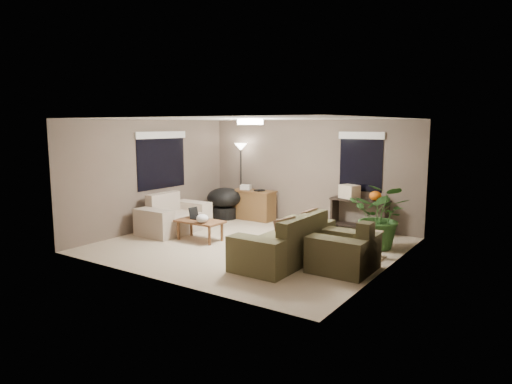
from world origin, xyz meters
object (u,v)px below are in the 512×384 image
Objects in this scene: armchair at (344,253)px; papasan_chair at (225,201)px; houseplant at (381,223)px; main_sofa at (287,245)px; coffee_table at (200,223)px; floor_lamp at (241,156)px; loveseat at (173,218)px; desk at (254,205)px; console_table at (359,213)px; cat_scratching_post at (375,247)px.

armchair is 1.05× the size of papasan_chair.
main_sofa is at bearing -122.26° from houseplant.
armchair is 1.67m from houseplant.
floor_lamp is (-0.75, 2.50, 1.24)m from coffee_table.
loveseat is 2.24m from desk.
cat_scratching_post is at bearing -60.48° from console_table.
cat_scratching_post is (0.19, 0.96, -0.08)m from armchair.
houseplant is at bearing -14.08° from floor_lamp.
loveseat is at bearing 165.45° from coffee_table.
papasan_chair is at bearing -155.44° from desk.
floor_lamp is 4.77m from cat_scratching_post.
armchair is at bearing -101.17° from cat_scratching_post.
cat_scratching_post is (4.41, -1.27, -0.25)m from papasan_chair.
desk is 1.15× the size of papasan_chair.
loveseat is 2.60m from floor_lamp.
desk reaches higher than cat_scratching_post.
cat_scratching_post is (4.49, 0.51, -0.08)m from loveseat.
console_table is at bearing 119.52° from cat_scratching_post.
coffee_table is (-2.24, 0.26, 0.06)m from main_sofa.
papasan_chair reaches higher than cat_scratching_post.
houseplant is (3.33, 1.47, 0.14)m from coffee_table.
coffee_table is 0.91× the size of desk.
floor_lamp is at bearing 137.31° from main_sofa.
papasan_chair is at bearing 87.43° from loveseat.
coffee_table is 3.56m from cat_scratching_post.
papasan_chair is at bearing 152.14° from armchair.
papasan_chair is 0.50× the size of floor_lamp.
desk is (-3.54, 2.55, 0.08)m from armchair.
console_table is at bearing 85.01° from main_sofa.
cat_scratching_post is (3.48, 0.78, -0.14)m from coffee_table.
armchair is 0.98m from cat_scratching_post.
houseplant is at bearing -51.16° from console_table.
desk is at bearing 69.89° from loveseat.
papasan_chair reaches higher than console_table.
armchair reaches higher than cat_scratching_post.
console_table is at bearing 106.48° from armchair.
console_table reaches higher than coffee_table.
floor_lamp reaches higher than main_sofa.
loveseat is at bearing -147.10° from console_table.
loveseat reaches higher than papasan_chair.
console_table is (2.73, 0.17, 0.06)m from desk.
loveseat is 3.20× the size of cat_scratching_post.
main_sofa and armchair have the same top height.
floor_lamp is (0.19, 0.45, 1.13)m from papasan_chair.
coffee_table is 0.78× the size of houseplant.
main_sofa is 3.30m from loveseat.
console_table is (2.48, 2.53, 0.08)m from coffee_table.
papasan_chair is at bearing -172.01° from console_table.
houseplant is at bearing 57.74° from main_sofa.
houseplant is (4.27, -0.58, 0.04)m from papasan_chair.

